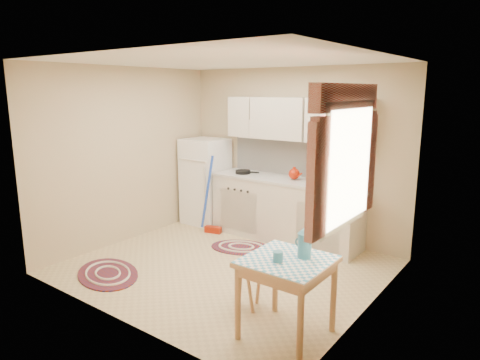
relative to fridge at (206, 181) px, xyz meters
name	(u,v)px	position (x,y,z in m)	size (l,w,h in m)	color
room_shell	(247,139)	(1.57, -1.01, 0.90)	(3.64, 3.60, 2.52)	tan
fridge	(206,181)	(0.00, 0.00, 0.00)	(0.65, 0.60, 1.40)	white
broom	(213,195)	(0.45, -0.35, -0.10)	(0.28, 0.12, 1.20)	blue
base_cabinets	(285,211)	(1.49, 0.05, -0.26)	(2.25, 0.60, 0.88)	beige
countertop	(286,180)	(1.49, 0.05, 0.20)	(2.27, 0.62, 0.04)	#B8B5AF
frying_pan	(243,172)	(0.76, 0.00, 0.24)	(0.23, 0.23, 0.05)	black
red_kettle	(294,174)	(1.63, 0.05, 0.31)	(0.18, 0.16, 0.18)	#991A05
red_canister	(313,177)	(1.93, 0.05, 0.30)	(0.10, 0.10, 0.16)	#991A05
table	(286,298)	(2.80, -2.12, -0.34)	(0.72, 0.72, 0.72)	tan
stool	(250,288)	(2.25, -1.90, -0.49)	(0.30, 0.30, 0.42)	#991A05
coffee_pot	(305,242)	(2.90, -2.00, 0.17)	(0.15, 0.13, 0.30)	teal
mug	(278,257)	(2.76, -2.22, 0.07)	(0.09, 0.09, 0.10)	teal
rug_center	(241,247)	(1.18, -0.61, -0.69)	(0.86, 0.57, 0.02)	maroon
rug_left	(108,274)	(0.42, -2.28, -0.69)	(1.01, 0.67, 0.02)	maroon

